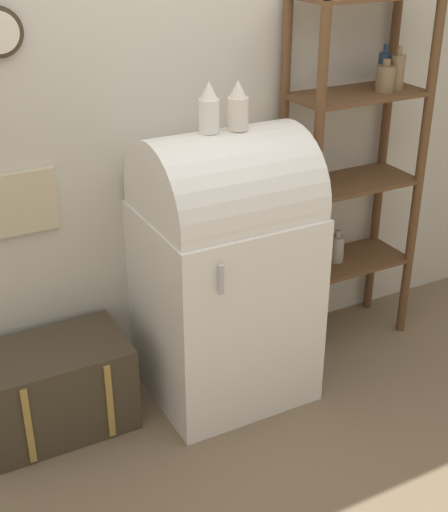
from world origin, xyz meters
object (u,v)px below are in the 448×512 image
object	(u,v)px
refrigerator	(224,265)
vase_center	(238,107)
vase_left	(209,109)
suitcase_trunk	(56,387)

from	to	relation	value
refrigerator	vase_center	size ratio (longest dim) A/B	6.21
vase_left	vase_center	size ratio (longest dim) A/B	1.02
vase_left	vase_center	world-z (taller)	vase_left
suitcase_trunk	vase_left	bearing A→B (deg)	-5.41
vase_left	vase_center	bearing A→B (deg)	-8.26
suitcase_trunk	vase_left	distance (m)	1.47
refrigerator	suitcase_trunk	bearing A→B (deg)	174.16
refrigerator	vase_left	xyz separation A→B (m)	(-0.07, 0.01, 0.76)
suitcase_trunk	vase_center	distance (m)	1.54
vase_left	refrigerator	bearing A→B (deg)	-10.66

